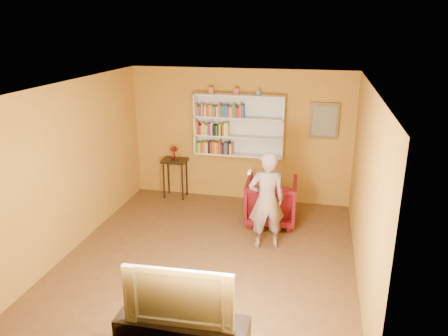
{
  "coord_description": "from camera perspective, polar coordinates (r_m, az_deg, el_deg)",
  "views": [
    {
      "loc": [
        1.57,
        -5.99,
        3.54
      ],
      "look_at": [
        0.06,
        0.75,
        1.23
      ],
      "focal_mm": 35.0,
      "sensor_mm": 36.0,
      "label": 1
    }
  ],
  "objects": [
    {
      "name": "ornament_centre",
      "position": [
        8.59,
        1.69,
        9.98
      ],
      "size": [
        0.09,
        0.09,
        0.12
      ],
      "primitive_type": "cube",
      "color": "#9F4935",
      "rests_on": "bookshelf"
    },
    {
      "name": "console_table",
      "position": [
        9.19,
        -6.43,
        0.27
      ],
      "size": [
        0.51,
        0.39,
        0.83
      ],
      "color": "black",
      "rests_on": "ground"
    },
    {
      "name": "ruby_lustre",
      "position": [
        9.09,
        -6.51,
        2.33
      ],
      "size": [
        0.17,
        0.17,
        0.28
      ],
      "color": "maroon",
      "rests_on": "console_table"
    },
    {
      "name": "bookshelf",
      "position": [
        8.76,
        2.02,
        5.62
      ],
      "size": [
        1.8,
        0.29,
        1.23
      ],
      "color": "silver",
      "rests_on": "room_shell"
    },
    {
      "name": "ornament_left",
      "position": [
        8.7,
        -1.64,
        10.11
      ],
      "size": [
        0.09,
        0.09,
        0.13
      ],
      "primitive_type": "cube",
      "color": "#B96434",
      "rests_on": "bookshelf"
    },
    {
      "name": "books_row_middle",
      "position": [
        8.79,
        -1.51,
        5.1
      ],
      "size": [
        0.67,
        0.19,
        0.27
      ],
      "color": "gold",
      "rests_on": "bookshelf"
    },
    {
      "name": "game_remote",
      "position": [
        6.71,
        3.37,
        -0.54
      ],
      "size": [
        0.04,
        0.15,
        0.04
      ],
      "primitive_type": "cube",
      "color": "white",
      "rests_on": "person"
    },
    {
      "name": "room_shell",
      "position": [
        6.69,
        -1.89,
        -3.73
      ],
      "size": [
        5.3,
        5.8,
        2.88
      ],
      "color": "#4F3119",
      "rests_on": "ground"
    },
    {
      "name": "armchair",
      "position": [
        8.1,
        6.16,
        -4.3
      ],
      "size": [
        0.95,
        0.97,
        0.85
      ],
      "primitive_type": "imported",
      "rotation": [
        0.0,
        0.0,
        3.19
      ],
      "color": "#46050D",
      "rests_on": "ground"
    },
    {
      "name": "ornament_right",
      "position": [
        8.52,
        4.51,
        9.79
      ],
      "size": [
        0.07,
        0.07,
        0.1
      ],
      "primitive_type": "cube",
      "color": "slate",
      "rests_on": "bookshelf"
    },
    {
      "name": "television",
      "position": [
        4.79,
        -5.63,
        -15.81
      ],
      "size": [
        1.18,
        0.21,
        0.67
      ],
      "primitive_type": "imported",
      "rotation": [
        0.0,
        0.0,
        0.04
      ],
      "color": "black",
      "rests_on": "tv_cabinet"
    },
    {
      "name": "books_row_upper",
      "position": [
        8.67,
        -0.36,
        7.48
      ],
      "size": [
        0.97,
        0.19,
        0.27
      ],
      "color": "#A54F21",
      "rests_on": "bookshelf"
    },
    {
      "name": "framed_painting",
      "position": [
        8.64,
        12.97,
        6.03
      ],
      "size": [
        0.55,
        0.05,
        0.7
      ],
      "color": "brown",
      "rests_on": "room_shell"
    },
    {
      "name": "books_row_lower",
      "position": [
        8.88,
        -1.21,
        2.7
      ],
      "size": [
        0.76,
        0.19,
        0.27
      ],
      "color": "#1B7A2C",
      "rests_on": "bookshelf"
    },
    {
      "name": "person",
      "position": [
        7.07,
        5.58,
        -4.25
      ],
      "size": [
        0.7,
        0.57,
        1.64
      ],
      "primitive_type": "imported",
      "rotation": [
        0.0,
        0.0,
        3.48
      ],
      "color": "#776157",
      "rests_on": "ground"
    }
  ]
}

